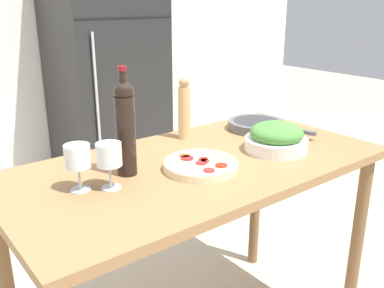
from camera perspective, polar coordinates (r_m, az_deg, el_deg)
wall_back at (r=3.66m, az=-23.62°, el=14.54°), size 6.40×0.09×2.60m
refrigerator at (r=3.53m, az=-11.37°, el=9.65°), size 0.79×0.74×1.88m
prep_counter at (r=1.68m, az=0.79°, el=-5.98°), size 1.47×0.75×0.89m
wine_bottle at (r=1.48m, az=-8.90°, el=2.34°), size 0.07×0.07×0.38m
wine_glass_near at (r=1.39m, az=-11.00°, el=-1.70°), size 0.08×0.08×0.16m
wine_glass_far at (r=1.40m, az=-15.01°, el=-1.86°), size 0.08×0.08×0.16m
pepper_mill at (r=1.87m, az=-1.04°, el=4.69°), size 0.06×0.06×0.27m
salad_bowl at (r=1.76m, az=11.18°, el=0.78°), size 0.25×0.25×0.12m
homemade_pizza at (r=1.55m, az=1.16°, el=-2.78°), size 0.27×0.27×0.03m
cast_iron_skillet at (r=2.05m, az=8.64°, el=2.56°), size 0.27×0.42×0.04m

